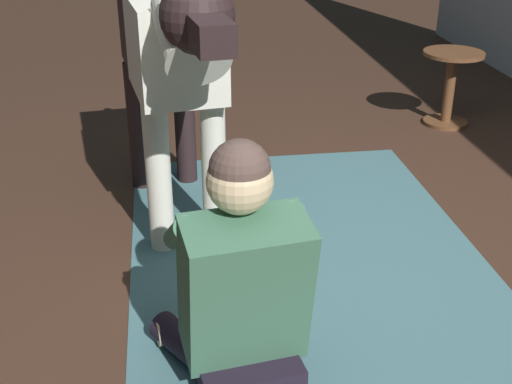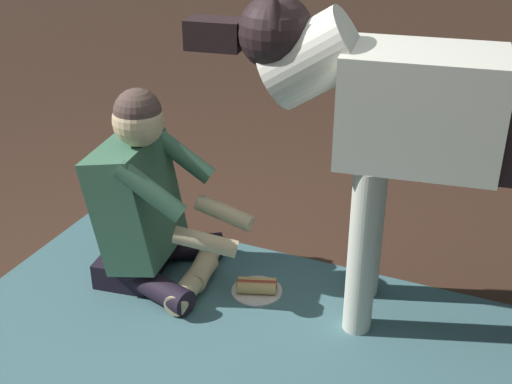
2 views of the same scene
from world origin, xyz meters
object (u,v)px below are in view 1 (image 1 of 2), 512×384
Objects in this scene: hot_dog_on_plate at (211,289)px; round_side_table at (450,82)px; large_dog at (173,54)px; person_sitting_on_floor at (240,284)px.

round_side_table is (-1.83, 1.77, 0.27)m from hot_dog_on_plate.
hot_dog_on_plate is at bearing -44.14° from round_side_table.
round_side_table is at bearing 135.86° from hot_dog_on_plate.
person_sitting_on_floor is at bearing 8.18° from large_dog.
person_sitting_on_floor is 0.51× the size of large_dog.
large_dog is (-1.12, -0.16, 0.49)m from person_sitting_on_floor.
round_side_table is at bearing 143.49° from person_sitting_on_floor.
person_sitting_on_floor is 1.73× the size of round_side_table.
large_dog reaches higher than person_sitting_on_floor.
hot_dog_on_plate is (0.65, 0.09, -0.83)m from large_dog.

